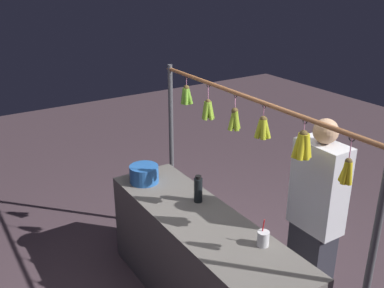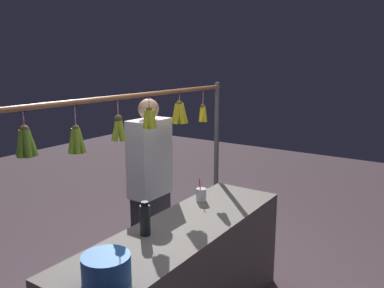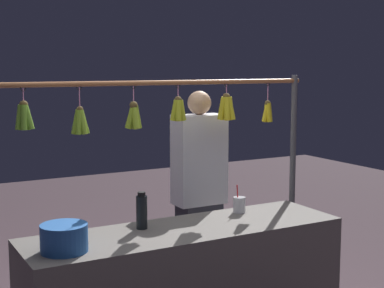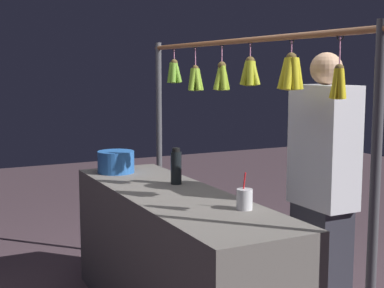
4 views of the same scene
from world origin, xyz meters
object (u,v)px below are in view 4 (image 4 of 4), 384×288
at_px(blue_bucket, 116,162).
at_px(vendor_person, 322,201).
at_px(water_bottle, 176,167).
at_px(drink_cup, 244,199).

height_order(blue_bucket, vendor_person, vendor_person).
bearing_deg(blue_bucket, water_bottle, -159.34).
bearing_deg(drink_cup, water_bottle, 2.97).
bearing_deg(blue_bucket, drink_cup, -169.24).
bearing_deg(blue_bucket, vendor_person, -148.93).
relative_size(blue_bucket, vendor_person, 0.16).
bearing_deg(drink_cup, blue_bucket, 10.76).
distance_m(blue_bucket, drink_cup, 1.29).
bearing_deg(water_bottle, blue_bucket, 20.66).
bearing_deg(vendor_person, water_bottle, 37.68).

